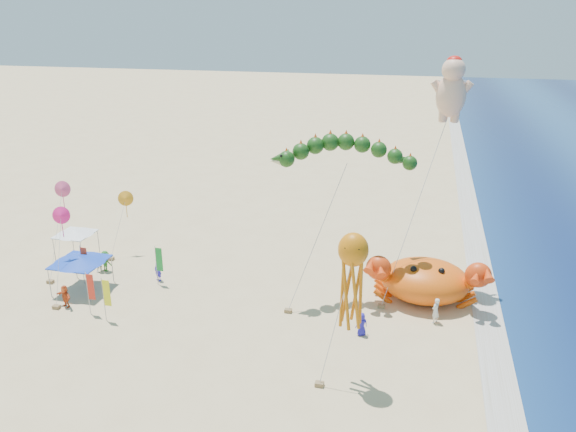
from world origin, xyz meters
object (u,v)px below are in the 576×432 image
(crab_inflatable, at_px, (425,280))
(dragon_kite, at_px, (345,157))
(canopy_white, at_px, (75,232))
(octopus_kite, at_px, (352,273))
(canopy_blue, at_px, (80,260))
(cherub_kite, at_px, (452,88))

(crab_inflatable, distance_m, dragon_kite, 10.68)
(crab_inflatable, xyz_separation_m, canopy_white, (-28.74, 0.48, 0.79))
(dragon_kite, xyz_separation_m, canopy_white, (-22.65, 0.67, -7.99))
(dragon_kite, bearing_deg, octopus_kite, -78.92)
(canopy_blue, xyz_separation_m, canopy_white, (-3.63, 4.87, -0.00))
(crab_inflatable, height_order, cherub_kite, cherub_kite)
(crab_inflatable, distance_m, canopy_white, 28.75)
(cherub_kite, xyz_separation_m, canopy_white, (-29.41, -3.44, -12.33))
(octopus_kite, height_order, canopy_white, octopus_kite)
(canopy_white, bearing_deg, crab_inflatable, -0.96)
(octopus_kite, bearing_deg, canopy_blue, 163.63)
(crab_inflatable, relative_size, dragon_kite, 0.74)
(dragon_kite, xyz_separation_m, cherub_kite, (6.76, 4.10, 4.34))
(crab_inflatable, xyz_separation_m, octopus_kite, (-4.05, -10.58, 5.01))
(dragon_kite, bearing_deg, cherub_kite, 31.26)
(crab_inflatable, xyz_separation_m, cherub_kite, (0.67, 3.92, 13.12))
(dragon_kite, xyz_separation_m, octopus_kite, (2.04, -10.39, -3.77))
(octopus_kite, xyz_separation_m, canopy_white, (-24.69, 11.06, -4.22))
(cherub_kite, relative_size, octopus_kite, 1.89)
(crab_inflatable, bearing_deg, canopy_white, 179.04)
(crab_inflatable, relative_size, canopy_blue, 2.24)
(dragon_kite, bearing_deg, canopy_white, 178.31)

